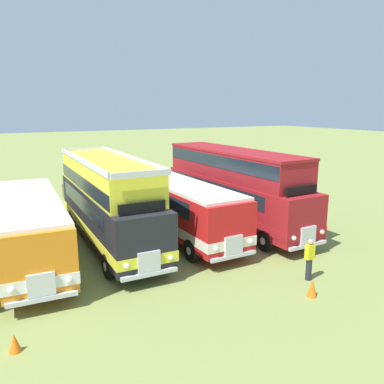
{
  "coord_description": "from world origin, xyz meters",
  "views": [
    {
      "loc": [
        -5.33,
        -18.23,
        6.84
      ],
      "look_at": [
        4.56,
        -0.07,
        2.35
      ],
      "focal_mm": 36.41,
      "sensor_mm": 36.0,
      "label": 1
    }
  ],
  "objects": [
    {
      "name": "cone_near_end",
      "position": [
        4.9,
        -8.72,
        0.35
      ],
      "size": [
        0.36,
        0.36,
        0.71
      ],
      "primitive_type": "cone",
      "color": "orange",
      "rests_on": "ground"
    },
    {
      "name": "bus_third_in_row",
      "position": [
        0.0,
        0.38,
        2.36
      ],
      "size": [
        2.78,
        11.13,
        4.52
      ],
      "color": "black",
      "rests_on": "ground"
    },
    {
      "name": "bus_fourth_in_row",
      "position": [
        3.72,
        -0.19,
        1.75
      ],
      "size": [
        2.69,
        10.13,
        2.99
      ],
      "color": "red",
      "rests_on": "ground"
    },
    {
      "name": "ground_plane",
      "position": [
        0.0,
        0.0,
        0.0
      ],
      "size": [
        200.0,
        200.0,
        0.0
      ],
      "primitive_type": "plane",
      "color": "olive"
    },
    {
      "name": "bus_second_in_row",
      "position": [
        -3.71,
        -0.27,
        1.75
      ],
      "size": [
        3.13,
        10.32,
        2.99
      ],
      "color": "orange",
      "rests_on": "ground"
    },
    {
      "name": "rope_fence_line",
      "position": [
        -0.0,
        12.65,
        0.67
      ],
      "size": [
        20.94,
        0.08,
        1.05
      ],
      "color": "#8C704C",
      "rests_on": "ground"
    },
    {
      "name": "cone_mid_row",
      "position": [
        -5.03,
        -7.1,
        0.28
      ],
      "size": [
        0.36,
        0.36,
        0.56
      ],
      "primitive_type": "cone",
      "color": "orange",
      "rests_on": "ground"
    },
    {
      "name": "bus_fifth_in_row",
      "position": [
        7.43,
        0.14,
        2.48
      ],
      "size": [
        2.8,
        11.73,
        4.49
      ],
      "color": "maroon",
      "rests_on": "ground"
    },
    {
      "name": "marshal_person",
      "position": [
        5.84,
        -7.59,
        0.89
      ],
      "size": [
        0.36,
        0.24,
        1.73
      ],
      "color": "#23232D",
      "rests_on": "ground"
    }
  ]
}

